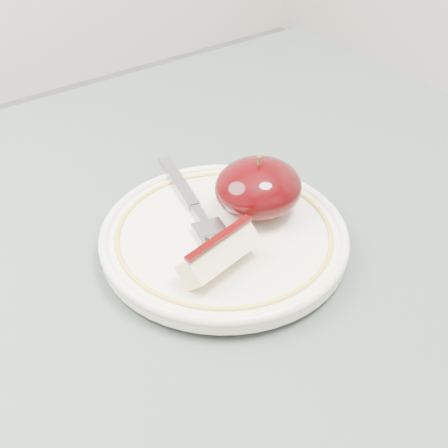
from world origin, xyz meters
TOP-DOWN VIEW (x-y plane):
  - table at (0.00, 0.00)m, footprint 0.90×0.90m
  - plate at (0.03, 0.07)m, footprint 0.22×0.22m
  - apple_half at (0.08, 0.08)m, footprint 0.08×0.08m
  - apple_wedge at (0.00, 0.04)m, footprint 0.08×0.05m
  - fork at (0.03, 0.11)m, footprint 0.06×0.17m

SIDE VIEW (x-z plane):
  - table at x=0.00m, z-range 0.29..1.04m
  - plate at x=0.03m, z-range 0.75..0.77m
  - fork at x=0.03m, z-range 0.77..0.78m
  - apple_wedge at x=0.00m, z-range 0.77..0.80m
  - apple_half at x=0.08m, z-range 0.76..0.82m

